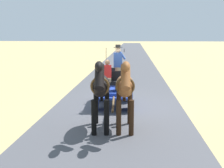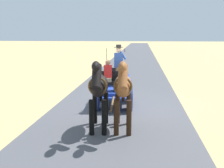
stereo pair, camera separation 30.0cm
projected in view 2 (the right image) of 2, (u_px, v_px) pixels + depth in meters
The scene contains 5 objects.
ground_plane at pixel (119, 105), 11.76m from camera, with size 200.00×200.00×0.00m, color tan.
road_surface at pixel (119, 105), 11.76m from camera, with size 5.21×160.00×0.01m, color #4C4C51.
horse_drawn_carriage at pixel (115, 86), 11.57m from camera, with size 1.53×4.51×2.50m.
horse_near_side at pixel (123, 88), 8.49m from camera, with size 0.64×2.13×2.21m.
horse_off_side at pixel (99, 88), 8.52m from camera, with size 0.68×2.14×2.21m.
Camera 2 is at (-0.91, 11.40, 2.92)m, focal length 45.69 mm.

